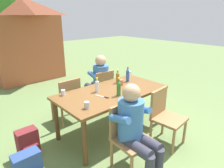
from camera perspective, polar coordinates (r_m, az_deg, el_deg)
The scene contains 19 objects.
ground_plane at distance 3.60m, azimuth 0.00°, elevation -13.26°, with size 24.00×24.00×0.00m, color #6B844C.
dining_table at distance 3.29m, azimuth 0.00°, elevation -3.35°, with size 1.83×0.94×0.75m.
chair_near_left at distance 2.63m, azimuth 4.78°, elevation -14.13°, with size 0.47×0.47×0.87m.
chair_far_right at distance 4.14m, azimuth -2.95°, elevation -1.18°, with size 0.47×0.47×0.87m.
chair_near_right at distance 3.19m, azimuth 14.95°, elevation -8.37°, with size 0.48×0.48×0.87m.
chair_far_left at distance 3.73m, azimuth -12.73°, elevation -4.07°, with size 0.45×0.45×0.87m.
person_in_white_shirt at distance 2.48m, azimuth 6.66°, elevation -11.95°, with size 0.47×0.62×1.18m.
person_in_plaid_shirt at distance 4.17m, azimuth -3.87°, elevation 1.38°, with size 0.47×0.62×1.18m.
bottle_blue at distance 3.69m, azimuth 4.55°, elevation 2.63°, with size 0.06×0.06×0.30m.
bottle_green at distance 3.02m, azimuth 1.94°, elevation -1.15°, with size 0.06×0.06×0.29m.
bottle_amber at distance 3.61m, azimuth 1.64°, elevation 1.94°, with size 0.06×0.06×0.25m.
bottle_clear at distance 3.19m, azimuth -4.35°, elevation -0.50°, with size 0.06×0.06×0.24m.
cup_terracotta at distance 3.50m, azimuth 2.65°, elevation 0.45°, with size 0.08×0.08×0.10m, color #BC6B47.
cup_white at distance 4.00m, azimuth 4.96°, elevation 2.91°, with size 0.08×0.08×0.12m, color white.
cup_glass at distance 3.16m, azimuth -13.91°, elevation -2.40°, with size 0.06×0.06×0.09m, color silver.
cup_steel at distance 2.67m, azimuth -7.31°, elevation -6.07°, with size 0.07×0.07×0.09m, color #B2B7BC.
table_knife at distance 3.02m, azimuth -2.59°, elevation -3.69°, with size 0.09×0.24×0.01m.
backpack_by_far_side at distance 3.16m, azimuth -23.02°, elevation -15.64°, with size 0.28×0.24×0.43m.
brick_kiosk at distance 6.80m, azimuth -24.17°, elevation 12.35°, with size 2.20×1.63×2.48m.
Camera 1 is at (-2.02, -2.26, 1.93)m, focal length 31.68 mm.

